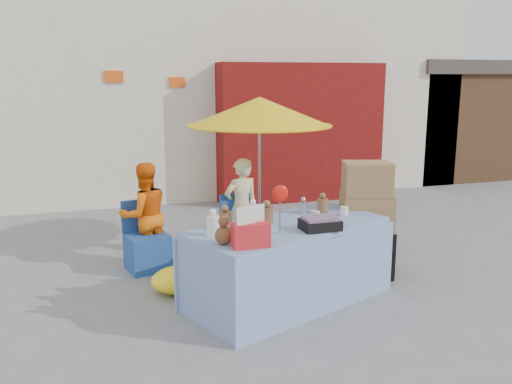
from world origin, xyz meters
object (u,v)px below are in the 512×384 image
object	(u,v)px
market_table	(288,262)
chair_left	(147,249)
chair_right	(244,240)
umbrella	(260,112)
vendor_orange	(145,215)
vendor_beige	(241,208)
box_stack	(366,224)

from	to	relation	value
market_table	chair_left	xyz separation A→B (m)	(-1.31, 1.44, -0.18)
chair_right	umbrella	distance (m)	1.69
vendor_orange	vendor_beige	bearing A→B (deg)	167.19
chair_right	box_stack	world-z (taller)	box_stack
chair_right	vendor_orange	xyz separation A→B (m)	(-1.25, 0.13, 0.40)
market_table	chair_left	world-z (taller)	market_table
chair_right	vendor_beige	xyz separation A→B (m)	(0.00, 0.13, 0.40)
vendor_beige	vendor_orange	bearing A→B (deg)	-12.81
vendor_beige	box_stack	distance (m)	1.65
vendor_orange	box_stack	world-z (taller)	box_stack
umbrella	vendor_orange	bearing A→B (deg)	-174.47
market_table	chair_right	size ratio (longest dim) A/B	2.83
market_table	box_stack	bearing A→B (deg)	-0.13
vendor_beige	box_stack	bearing A→B (deg)	125.15
vendor_beige	umbrella	world-z (taller)	umbrella
umbrella	chair_left	bearing A→B (deg)	-169.62
box_stack	vendor_beige	bearing A→B (deg)	137.97
market_table	chair_right	bearing A→B (deg)	70.55
market_table	chair_left	size ratio (longest dim) A/B	2.83
chair_right	vendor_beige	bearing A→B (deg)	75.70
chair_right	vendor_beige	size ratio (longest dim) A/B	0.64
chair_right	box_stack	distance (m)	1.61
chair_right	box_stack	size ratio (longest dim) A/B	0.62
chair_left	vendor_orange	world-z (taller)	vendor_orange
box_stack	chair_left	bearing A→B (deg)	158.64
market_table	box_stack	world-z (taller)	box_stack
market_table	box_stack	size ratio (longest dim) A/B	1.75
vendor_orange	chair_left	bearing A→B (deg)	75.70
market_table	vendor_orange	bearing A→B (deg)	107.85
vendor_orange	market_table	bearing A→B (deg)	117.01
chair_left	box_stack	distance (m)	2.69
vendor_orange	vendor_beige	xyz separation A→B (m)	(1.25, 0.00, -0.00)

